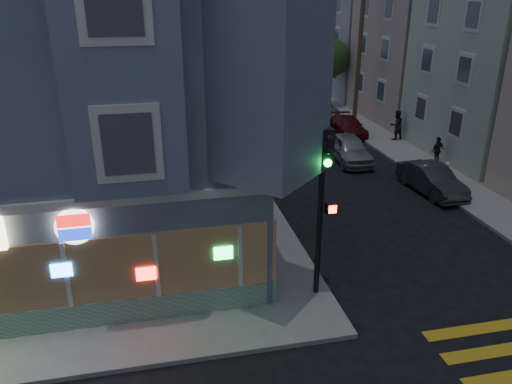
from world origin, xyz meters
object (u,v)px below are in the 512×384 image
object	(u,v)px
fire_hydrant	(447,168)
parked_car_a	(350,149)
parked_car_c	(349,126)
traffic_signal	(324,186)
street_tree_far	(301,47)
pedestrian_b	(437,150)
parked_car_d	(323,109)
street_tree_near	(331,58)
utility_pole	(359,57)
pedestrian_a	(396,125)
parked_car_b	(432,179)

from	to	relation	value
fire_hydrant	parked_car_a	bearing A→B (deg)	136.78
parked_car_c	traffic_signal	distance (m)	19.71
street_tree_far	pedestrian_b	xyz separation A→B (m)	(0.80, -23.20, -3.02)
parked_car_a	fire_hydrant	bearing A→B (deg)	-39.67
parked_car_d	street_tree_near	bearing A→B (deg)	69.85
utility_pole	parked_car_c	bearing A→B (deg)	-120.53
parked_car_d	fire_hydrant	bearing A→B (deg)	-76.33
street_tree_near	parked_car_d	size ratio (longest dim) A/B	1.26
utility_pole	street_tree_near	size ratio (longest dim) A/B	1.70
street_tree_near	pedestrian_a	size ratio (longest dim) A/B	2.84
street_tree_near	traffic_signal	world-z (taller)	traffic_signal
pedestrian_a	traffic_signal	distance (m)	18.92
parked_car_c	parked_car_b	bearing A→B (deg)	-87.11
utility_pole	street_tree_near	bearing A→B (deg)	88.09
utility_pole	traffic_signal	distance (m)	22.01
utility_pole	parked_car_d	world-z (taller)	utility_pole
utility_pole	street_tree_near	world-z (taller)	utility_pole
parked_car_b	traffic_signal	world-z (taller)	traffic_signal
pedestrian_a	pedestrian_b	distance (m)	4.87
pedestrian_a	fire_hydrant	xyz separation A→B (m)	(-0.50, -6.71, -0.53)
street_tree_near	traffic_signal	distance (m)	27.60
traffic_signal	fire_hydrant	world-z (taller)	traffic_signal
street_tree_near	fire_hydrant	bearing A→B (deg)	-89.01
pedestrian_a	pedestrian_b	world-z (taller)	pedestrian_a
street_tree_near	parked_car_d	world-z (taller)	street_tree_near
pedestrian_b	fire_hydrant	size ratio (longest dim) A/B	2.00
parked_car_a	parked_car_d	distance (m)	10.61
street_tree_far	parked_car_c	bearing A→B (deg)	-95.29
parked_car_a	parked_car_b	distance (m)	5.60
parked_car_d	pedestrian_a	bearing A→B (deg)	-66.19
parked_car_c	traffic_signal	bearing A→B (deg)	-111.92
utility_pole	pedestrian_b	xyz separation A→B (m)	(1.00, -9.20, -3.88)
utility_pole	street_tree_far	xyz separation A→B (m)	(0.20, 14.00, -0.86)
utility_pole	parked_car_d	distance (m)	5.33
parked_car_a	parked_car_b	bearing A→B (deg)	-64.67
parked_car_b	street_tree_near	bearing A→B (deg)	80.94
pedestrian_a	parked_car_c	size ratio (longest dim) A/B	0.47
utility_pole	parked_car_d	bearing A→B (deg)	113.46
pedestrian_a	fire_hydrant	distance (m)	6.75
pedestrian_b	parked_car_a	world-z (taller)	pedestrian_b
pedestrian_b	traffic_signal	distance (m)	15.21
pedestrian_a	parked_car_b	bearing A→B (deg)	61.76
utility_pole	parked_car_a	xyz separation A→B (m)	(-3.38, -7.40, -4.05)
pedestrian_a	parked_car_c	bearing A→B (deg)	-55.47
pedestrian_a	parked_car_a	world-z (taller)	pedestrian_a
utility_pole	traffic_signal	size ratio (longest dim) A/B	1.65
street_tree_near	parked_car_c	distance (m)	8.99
fire_hydrant	traffic_signal	bearing A→B (deg)	-138.50
parked_car_a	parked_car_d	size ratio (longest dim) A/B	1.03
street_tree_near	traffic_signal	size ratio (longest dim) A/B	0.97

